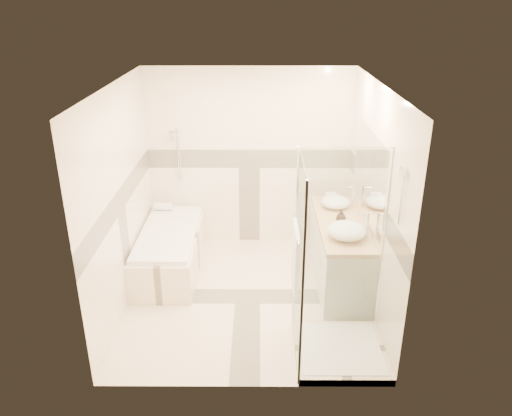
{
  "coord_description": "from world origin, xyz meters",
  "views": [
    {
      "loc": [
        0.12,
        -5.09,
        3.35
      ],
      "look_at": [
        0.1,
        0.25,
        1.05
      ],
      "focal_mm": 35.0,
      "sensor_mm": 36.0,
      "label": 1
    }
  ],
  "objects_px": {
    "bathtub": "(170,248)",
    "amenity_bottle_b": "(341,217)",
    "vessel_sink_far": "(347,231)",
    "amenity_bottle_a": "(341,216)",
    "vanity": "(340,253)",
    "shower_enclosure": "(330,308)",
    "vessel_sink_near": "(335,202)"
  },
  "relations": [
    {
      "from": "vanity",
      "to": "amenity_bottle_a",
      "type": "relative_size",
      "value": 10.81
    },
    {
      "from": "shower_enclosure",
      "to": "amenity_bottle_b",
      "type": "relative_size",
      "value": 12.93
    },
    {
      "from": "vessel_sink_far",
      "to": "vessel_sink_near",
      "type": "bearing_deg",
      "value": 90.0
    },
    {
      "from": "shower_enclosure",
      "to": "vanity",
      "type": "bearing_deg",
      "value": 77.03
    },
    {
      "from": "amenity_bottle_b",
      "to": "vessel_sink_far",
      "type": "bearing_deg",
      "value": -90.0
    },
    {
      "from": "bathtub",
      "to": "amenity_bottle_a",
      "type": "bearing_deg",
      "value": -9.37
    },
    {
      "from": "vessel_sink_near",
      "to": "vessel_sink_far",
      "type": "height_order",
      "value": "vessel_sink_far"
    },
    {
      "from": "shower_enclosure",
      "to": "vessel_sink_far",
      "type": "distance_m",
      "value": 0.99
    },
    {
      "from": "vanity",
      "to": "bathtub",
      "type": "bearing_deg",
      "value": 170.75
    },
    {
      "from": "vessel_sink_far",
      "to": "amenity_bottle_a",
      "type": "distance_m",
      "value": 0.42
    },
    {
      "from": "bathtub",
      "to": "amenity_bottle_a",
      "type": "xyz_separation_m",
      "value": [
        2.13,
        -0.35,
        0.62
      ]
    },
    {
      "from": "vanity",
      "to": "amenity_bottle_b",
      "type": "xyz_separation_m",
      "value": [
        -0.02,
        -0.02,
        0.5
      ]
    },
    {
      "from": "shower_enclosure",
      "to": "amenity_bottle_a",
      "type": "xyz_separation_m",
      "value": [
        0.27,
        1.27,
        0.42
      ]
    },
    {
      "from": "bathtub",
      "to": "vessel_sink_far",
      "type": "relative_size",
      "value": 3.87
    },
    {
      "from": "vanity",
      "to": "amenity_bottle_a",
      "type": "xyz_separation_m",
      "value": [
        -0.02,
        -0.0,
        0.5
      ]
    },
    {
      "from": "vanity",
      "to": "shower_enclosure",
      "type": "distance_m",
      "value": 1.31
    },
    {
      "from": "amenity_bottle_a",
      "to": "vessel_sink_far",
      "type": "bearing_deg",
      "value": -90.0
    },
    {
      "from": "bathtub",
      "to": "vanity",
      "type": "height_order",
      "value": "vanity"
    },
    {
      "from": "bathtub",
      "to": "vessel_sink_far",
      "type": "xyz_separation_m",
      "value": [
        2.13,
        -0.77,
        0.63
      ]
    },
    {
      "from": "vessel_sink_far",
      "to": "amenity_bottle_a",
      "type": "height_order",
      "value": "vessel_sink_far"
    },
    {
      "from": "bathtub",
      "to": "amenity_bottle_b",
      "type": "relative_size",
      "value": 10.77
    },
    {
      "from": "vessel_sink_near",
      "to": "vessel_sink_far",
      "type": "xyz_separation_m",
      "value": [
        0.0,
        -0.87,
        0.01
      ]
    },
    {
      "from": "bathtub",
      "to": "vessel_sink_near",
      "type": "relative_size",
      "value": 4.61
    },
    {
      "from": "vanity",
      "to": "shower_enclosure",
      "type": "height_order",
      "value": "shower_enclosure"
    },
    {
      "from": "vessel_sink_far",
      "to": "amenity_bottle_b",
      "type": "xyz_separation_m",
      "value": [
        0.0,
        0.4,
        -0.01
      ]
    },
    {
      "from": "amenity_bottle_a",
      "to": "amenity_bottle_b",
      "type": "xyz_separation_m",
      "value": [
        0.0,
        -0.02,
        0.0
      ]
    },
    {
      "from": "bathtub",
      "to": "shower_enclosure",
      "type": "distance_m",
      "value": 2.47
    },
    {
      "from": "bathtub",
      "to": "amenity_bottle_b",
      "type": "distance_m",
      "value": 2.25
    },
    {
      "from": "vessel_sink_far",
      "to": "amenity_bottle_a",
      "type": "bearing_deg",
      "value": 90.0
    },
    {
      "from": "vessel_sink_near",
      "to": "amenity_bottle_b",
      "type": "bearing_deg",
      "value": -90.0
    },
    {
      "from": "shower_enclosure",
      "to": "amenity_bottle_b",
      "type": "distance_m",
      "value": 1.35
    },
    {
      "from": "bathtub",
      "to": "amenity_bottle_b",
      "type": "height_order",
      "value": "amenity_bottle_b"
    }
  ]
}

